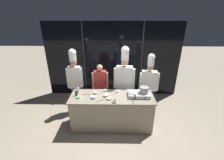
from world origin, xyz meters
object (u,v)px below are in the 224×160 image
object	(u,v)px
prep_bowl_shrimp	(117,91)
chef_head	(74,75)
frying_pan	(134,92)
chef_sous	(124,77)
prep_bowl_scallions	(78,97)
serving_spoon_slotted	(102,100)
squeeze_bottle_soy	(76,92)
prep_bowl_onion	(106,95)
stock_pot	(144,90)
prep_bowl_mushrooms	(109,98)
squeeze_bottle_clear	(78,90)
prep_bowl_chicken	(105,90)
person_guest	(100,84)
portable_stove	(139,94)
serving_spoon_solid	(88,94)
chef_line	(149,81)
prep_bowl_soy_glaze	(115,101)
prep_bowl_noodles	(96,93)
prep_bowl_garlic	(93,97)

from	to	relation	value
prep_bowl_shrimp	chef_head	distance (m)	1.40
frying_pan	chef_sous	xyz separation A→B (m)	(-0.22, 0.65, 0.14)
prep_bowl_shrimp	prep_bowl_scallions	xyz separation A→B (m)	(-0.99, -0.35, 0.00)
serving_spoon_slotted	squeeze_bottle_soy	bearing A→B (deg)	161.10
prep_bowl_onion	chef_sous	size ratio (longest dim) A/B	0.07
stock_pot	prep_bowl_mushrooms	bearing A→B (deg)	-168.74
frying_pan	stock_pot	bearing A→B (deg)	1.08
squeeze_bottle_clear	prep_bowl_chicken	distance (m)	0.73
squeeze_bottle_soy	person_guest	world-z (taller)	person_guest
prep_bowl_chicken	person_guest	xyz separation A→B (m)	(-0.18, 0.48, -0.01)
frying_pan	squeeze_bottle_clear	distance (m)	1.49
portable_stove	serving_spoon_solid	distance (m)	1.34
prep_bowl_mushrooms	person_guest	distance (m)	0.96
prep_bowl_shrimp	chef_line	world-z (taller)	chef_line
serving_spoon_solid	serving_spoon_slotted	bearing A→B (deg)	-36.80
squeeze_bottle_clear	prep_bowl_soy_glaze	bearing A→B (deg)	-25.93
prep_bowl_scallions	chef_sous	size ratio (longest dim) A/B	0.05
serving_spoon_slotted	chef_sous	world-z (taller)	chef_sous
chef_head	squeeze_bottle_clear	bearing A→B (deg)	104.51
squeeze_bottle_clear	chef_head	size ratio (longest dim) A/B	0.09
prep_bowl_soy_glaze	serving_spoon_slotted	distance (m)	0.33
serving_spoon_solid	chef_head	world-z (taller)	chef_head
prep_bowl_onion	serving_spoon_solid	bearing A→B (deg)	168.29
prep_bowl_mushrooms	prep_bowl_chicken	xyz separation A→B (m)	(-0.13, 0.43, 0.00)
prep_bowl_soy_glaze	person_guest	world-z (taller)	person_guest
prep_bowl_onion	prep_bowl_scallions	size ratio (longest dim) A/B	1.23
prep_bowl_shrimp	prep_bowl_mushrooms	bearing A→B (deg)	-117.65
portable_stove	squeeze_bottle_soy	xyz separation A→B (m)	(-1.63, -0.00, 0.04)
prep_bowl_noodles	prep_bowl_chicken	distance (m)	0.29
chef_line	prep_bowl_onion	bearing A→B (deg)	32.65
serving_spoon_slotted	chef_sous	distance (m)	1.10
serving_spoon_slotted	serving_spoon_solid	distance (m)	0.49
frying_pan	prep_bowl_scallions	distance (m)	1.43
chef_head	person_guest	xyz separation A→B (m)	(0.76, 0.01, -0.28)
squeeze_bottle_clear	squeeze_bottle_soy	size ratio (longest dim) A/B	0.95
prep_bowl_garlic	serving_spoon_solid	distance (m)	0.26
prep_bowl_scallions	person_guest	bearing A→B (deg)	61.02
prep_bowl_chicken	prep_bowl_soy_glaze	bearing A→B (deg)	-65.80
squeeze_bottle_soy	person_guest	distance (m)	0.92
prep_bowl_shrimp	person_guest	world-z (taller)	person_guest
prep_bowl_mushrooms	prep_bowl_scallions	size ratio (longest dim) A/B	1.32
prep_bowl_onion	serving_spoon_slotted	world-z (taller)	prep_bowl_onion
prep_bowl_shrimp	serving_spoon_slotted	size ratio (longest dim) A/B	0.55
prep_bowl_onion	chef_line	world-z (taller)	chef_line
chef_line	serving_spoon_slotted	bearing A→B (deg)	36.57
prep_bowl_scallions	prep_bowl_onion	bearing A→B (deg)	7.16
prep_bowl_mushrooms	prep_bowl_noodles	world-z (taller)	prep_bowl_noodles
stock_pot	squeeze_bottle_clear	size ratio (longest dim) A/B	1.34
frying_pan	chef_sous	distance (m)	0.70
portable_stove	chef_sous	bearing A→B (deg)	118.08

